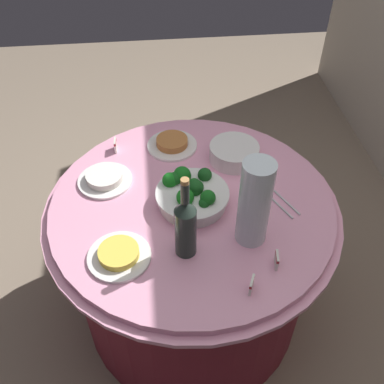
% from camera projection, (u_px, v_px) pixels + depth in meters
% --- Properties ---
extents(ground_plane, '(6.00, 6.00, 0.00)m').
position_uv_depth(ground_plane, '(192.00, 304.00, 2.23)').
color(ground_plane, gray).
extents(buffet_table, '(1.16, 1.16, 0.74)m').
position_uv_depth(buffet_table, '(192.00, 259.00, 1.97)').
color(buffet_table, maroon).
rests_on(buffet_table, ground_plane).
extents(broccoli_bowl, '(0.28, 0.28, 0.12)m').
position_uv_depth(broccoli_bowl, '(191.00, 194.00, 1.68)').
color(broccoli_bowl, white).
rests_on(broccoli_bowl, buffet_table).
extents(plate_stack, '(0.21, 0.21, 0.07)m').
position_uv_depth(plate_stack, '(234.00, 153.00, 1.87)').
color(plate_stack, white).
rests_on(plate_stack, buffet_table).
extents(wine_bottle, '(0.07, 0.07, 0.34)m').
position_uv_depth(wine_bottle, '(186.00, 226.00, 1.45)').
color(wine_bottle, '#222F28').
rests_on(wine_bottle, buffet_table).
extents(decorative_fruit_vase, '(0.11, 0.11, 0.34)m').
position_uv_depth(decorative_fruit_vase, '(254.00, 207.00, 1.48)').
color(decorative_fruit_vase, silver).
rests_on(decorative_fruit_vase, buffet_table).
extents(serving_tongs, '(0.16, 0.11, 0.01)m').
position_uv_depth(serving_tongs, '(281.00, 202.00, 1.70)').
color(serving_tongs, silver).
rests_on(serving_tongs, buffet_table).
extents(food_plate_fried_egg, '(0.22, 0.22, 0.04)m').
position_uv_depth(food_plate_fried_egg, '(119.00, 255.00, 1.51)').
color(food_plate_fried_egg, white).
rests_on(food_plate_fried_egg, buffet_table).
extents(food_plate_peanuts, '(0.22, 0.22, 0.04)m').
position_uv_depth(food_plate_peanuts, '(172.00, 144.00, 1.95)').
color(food_plate_peanuts, white).
rests_on(food_plate_peanuts, buffet_table).
extents(food_plate_rice, '(0.22, 0.22, 0.04)m').
position_uv_depth(food_plate_rice, '(105.00, 178.00, 1.78)').
color(food_plate_rice, white).
rests_on(food_plate_rice, buffet_table).
extents(label_placard_front, '(0.05, 0.02, 0.05)m').
position_uv_depth(label_placard_front, '(277.00, 259.00, 1.48)').
color(label_placard_front, white).
rests_on(label_placard_front, buffet_table).
extents(label_placard_mid, '(0.05, 0.01, 0.05)m').
position_uv_depth(label_placard_mid, '(115.00, 144.00, 1.92)').
color(label_placard_mid, white).
rests_on(label_placard_mid, buffet_table).
extents(label_placard_rear, '(0.05, 0.03, 0.05)m').
position_uv_depth(label_placard_rear, '(252.00, 284.00, 1.40)').
color(label_placard_rear, white).
rests_on(label_placard_rear, buffet_table).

